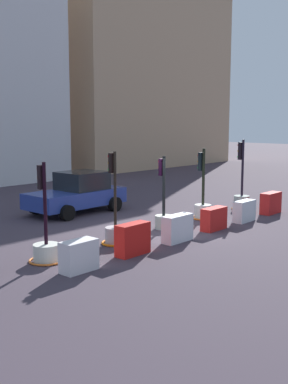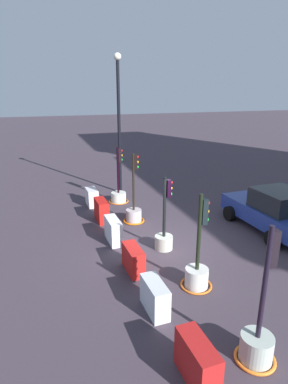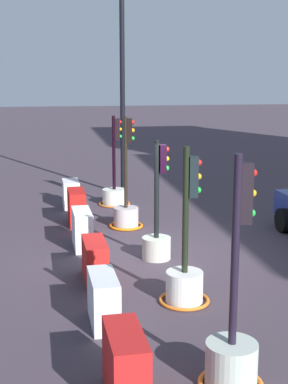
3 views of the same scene
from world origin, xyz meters
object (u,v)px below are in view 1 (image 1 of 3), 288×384
Objects in this scene: traffic_light_1 at (115,230)px; traffic_light_4 at (241,198)px; construction_barrier_5 at (271,203)px; construction_barrier_2 at (177,228)px; construction_barrier_0 at (79,256)px; construction_barrier_1 at (133,239)px; construction_barrier_3 at (214,219)px; traffic_light_3 at (203,206)px; construction_barrier_4 at (244,211)px; traffic_light_2 at (163,214)px; car_blue_estate at (78,193)px; traffic_light_0 at (46,247)px.

traffic_light_4 is at bearing 1.43° from traffic_light_1.
construction_barrier_2 is at bearing -179.27° from construction_barrier_5.
construction_barrier_1 reaches higher than construction_barrier_0.
traffic_light_3 is at bearing 47.17° from construction_barrier_3.
traffic_light_3 is 2.59× the size of construction_barrier_4.
traffic_light_2 is 2.43× the size of construction_barrier_4.
traffic_light_4 is at bearing 18.47° from construction_barrier_3.
construction_barrier_3 is 4.07m from construction_barrier_5.
traffic_light_2 is 5.39m from construction_barrier_0.
traffic_light_3 is 0.65× the size of car_blue_estate.
traffic_light_1 is 2.64m from traffic_light_2.
construction_barrier_3 is at bearing 178.61° from construction_barrier_4.
traffic_light_1 is 2.66× the size of construction_barrier_3.
construction_barrier_4 is at bearing -26.41° from traffic_light_2.
traffic_light_4 is 6.98m from car_blue_estate.
traffic_light_1 is at bearing 67.58° from construction_barrier_1.
traffic_light_4 is 2.74× the size of construction_barrier_1.
traffic_light_4 is at bearing 91.13° from construction_barrier_5.
traffic_light_4 is 2.77× the size of construction_barrier_3.
construction_barrier_4 is (5.60, -1.20, -0.04)m from traffic_light_1.
traffic_light_2 is 2.23× the size of construction_barrier_2.
traffic_light_0 is at bearing 148.28° from construction_barrier_1.
construction_barrier_3 is at bearing -54.08° from traffic_light_2.
construction_barrier_0 is 6.19m from construction_barrier_3.
construction_barrier_2 is at bearing -126.08° from traffic_light_2.
traffic_light_3 is 2.79× the size of construction_barrier_0.
construction_barrier_3 is 0.26× the size of car_blue_estate.
traffic_light_0 is at bearing 173.41° from construction_barrier_5.
construction_barrier_1 is 6.86m from car_blue_estate.
construction_barrier_3 is (3.66, -1.16, -0.05)m from traffic_light_1.
construction_barrier_5 is at bearing 0.57° from construction_barrier_1.
traffic_light_2 is 0.61× the size of car_blue_estate.
construction_barrier_3 is (2.14, 0.09, -0.03)m from construction_barrier_2.
construction_barrier_1 is (2.06, -1.27, 0.06)m from traffic_light_0.
traffic_light_4 is at bearing 13.11° from construction_barrier_2.
car_blue_estate is (1.02, 6.13, 0.37)m from construction_barrier_2.
car_blue_estate is (5.12, 4.86, 0.40)m from traffic_light_0.
traffic_light_3 is (5.00, 0.28, 0.04)m from traffic_light_1.
construction_barrier_2 is (4.05, 0.05, 0.03)m from construction_barrier_0.
traffic_light_4 reaches higher than construction_barrier_1.
traffic_light_3 is at bearing 15.54° from construction_barrier_1.
traffic_light_1 reaches higher than traffic_light_3.
car_blue_estate is at bearing 50.61° from construction_barrier_0.
construction_barrier_2 is 1.07× the size of construction_barrier_3.
construction_barrier_4 is (0.60, -1.49, -0.08)m from traffic_light_3.
construction_barrier_3 is (1.04, -1.43, -0.14)m from traffic_light_2.
construction_barrier_3 is at bearing 179.85° from construction_barrier_5.
construction_barrier_1 is at bearing -116.51° from car_blue_estate.
construction_barrier_1 is (-0.52, -1.25, 0.02)m from traffic_light_1.
construction_barrier_0 is at bearing -152.85° from traffic_light_1.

